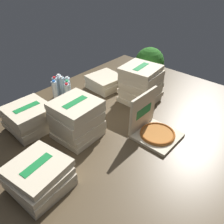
# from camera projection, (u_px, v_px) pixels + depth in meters

# --- Properties ---
(ground_plane) EXTENTS (3.20, 2.40, 0.02)m
(ground_plane) POSITION_uv_depth(u_px,v_px,m) (116.00, 131.00, 2.18)
(ground_plane) COLOR #4C3D28
(open_pizza_box) EXTENTS (0.37, 0.38, 0.39)m
(open_pizza_box) POSITION_uv_depth(u_px,v_px,m) (153.00, 128.00, 2.08)
(open_pizza_box) COLOR beige
(open_pizza_box) RESTS_ON ground_plane
(pizza_stack_center_far) EXTENTS (0.41, 0.42, 0.41)m
(pizza_stack_center_far) POSITION_uv_depth(u_px,v_px,m) (141.00, 84.00, 2.52)
(pizza_stack_center_far) COLOR beige
(pizza_stack_center_far) RESTS_ON ground_plane
(pizza_stack_center_near) EXTENTS (0.40, 0.40, 0.26)m
(pizza_stack_center_near) POSITION_uv_depth(u_px,v_px,m) (29.00, 118.00, 2.12)
(pizza_stack_center_near) COLOR beige
(pizza_stack_center_near) RESTS_ON ground_plane
(pizza_stack_left_far) EXTENTS (0.41, 0.42, 0.15)m
(pizza_stack_left_far) POSITION_uv_depth(u_px,v_px,m) (105.00, 82.00, 2.84)
(pizza_stack_left_far) COLOR beige
(pizza_stack_left_far) RESTS_ON ground_plane
(pizza_stack_right_near) EXTENTS (0.43, 0.43, 0.21)m
(pizza_stack_right_near) POSITION_uv_depth(u_px,v_px,m) (39.00, 177.00, 1.59)
(pizza_stack_right_near) COLOR beige
(pizza_stack_right_near) RESTS_ON ground_plane
(pizza_stack_left_mid) EXTENTS (0.40, 0.39, 0.36)m
(pizza_stack_left_mid) POSITION_uv_depth(u_px,v_px,m) (77.00, 119.00, 2.02)
(pizza_stack_left_mid) COLOR beige
(pizza_stack_left_mid) RESTS_ON ground_plane
(water_bottle_0) EXTENTS (0.06, 0.06, 0.25)m
(water_bottle_0) POSITION_uv_depth(u_px,v_px,m) (55.00, 91.00, 2.56)
(water_bottle_0) COLOR white
(water_bottle_0) RESTS_ON ground_plane
(water_bottle_1) EXTENTS (0.06, 0.06, 0.25)m
(water_bottle_1) POSITION_uv_depth(u_px,v_px,m) (60.00, 85.00, 2.68)
(water_bottle_1) COLOR silver
(water_bottle_1) RESTS_ON ground_plane
(water_bottle_2) EXTENTS (0.06, 0.06, 0.25)m
(water_bottle_2) POSITION_uv_depth(u_px,v_px,m) (68.00, 87.00, 2.63)
(water_bottle_2) COLOR silver
(water_bottle_2) RESTS_ON ground_plane
(water_bottle_3) EXTENTS (0.06, 0.06, 0.25)m
(water_bottle_3) POSITION_uv_depth(u_px,v_px,m) (68.00, 94.00, 2.50)
(water_bottle_3) COLOR silver
(water_bottle_3) RESTS_ON ground_plane
(water_bottle_4) EXTENTS (0.06, 0.06, 0.25)m
(water_bottle_4) POSITION_uv_depth(u_px,v_px,m) (68.00, 91.00, 2.56)
(water_bottle_4) COLOR silver
(water_bottle_4) RESTS_ON ground_plane
(water_bottle_5) EXTENTS (0.06, 0.06, 0.25)m
(water_bottle_5) POSITION_uv_depth(u_px,v_px,m) (56.00, 87.00, 2.63)
(water_bottle_5) COLOR silver
(water_bottle_5) RESTS_ON ground_plane
(water_bottle_6) EXTENTS (0.06, 0.06, 0.25)m
(water_bottle_6) POSITION_uv_depth(u_px,v_px,m) (63.00, 87.00, 2.63)
(water_bottle_6) COLOR silver
(water_bottle_6) RESTS_ON ground_plane
(potted_plant) EXTENTS (0.36, 0.36, 0.46)m
(potted_plant) POSITION_uv_depth(u_px,v_px,m) (149.00, 64.00, 2.87)
(potted_plant) COLOR #513323
(potted_plant) RESTS_ON ground_plane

